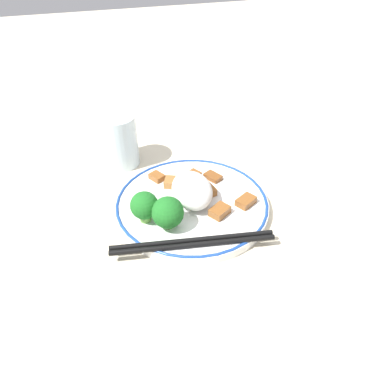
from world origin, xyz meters
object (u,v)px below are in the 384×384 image
plate (192,204)px  broccoli_back_left (144,206)px  chopsticks (193,243)px  drinking_glass (118,140)px  broccoli_back_center (168,213)px

plate → broccoli_back_left: broccoli_back_left is taller
broccoli_back_left → chopsticks: (-0.07, -0.05, -0.02)m
plate → drinking_glass: 0.20m
drinking_glass → broccoli_back_center: bearing=-169.4°
broccoli_back_center → chopsticks: broccoli_back_center is taller
plate → chopsticks: bearing=163.7°
plate → broccoli_back_center: size_ratio=4.76×
chopsticks → drinking_glass: bearing=13.8°
drinking_glass → chopsticks: bearing=-166.2°
chopsticks → plate: bearing=-16.3°
broccoli_back_center → plate: bearing=-47.6°
plate → broccoli_back_left: size_ratio=4.95×
broccoli_back_left → drinking_glass: (0.20, 0.01, 0.01)m
broccoli_back_left → chopsticks: 0.09m
broccoli_back_left → broccoli_back_center: size_ratio=0.96×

